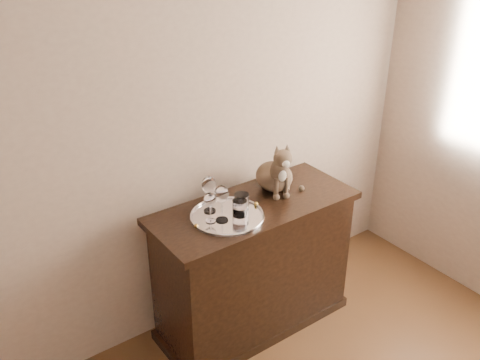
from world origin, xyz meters
The scene contains 9 objects.
wall_back centered at (0.00, 2.25, 1.35)m, with size 4.00×0.10×2.70m, color tan.
sideboard centered at (0.60, 1.94, 0.42)m, with size 1.20×0.50×0.85m, color black, non-canonical shape.
tray centered at (0.40, 1.92, 0.85)m, with size 0.40×0.40×0.01m, color white.
wine_glass_b centered at (0.35, 2.02, 0.96)m, with size 0.08×0.08×0.21m, color silver, non-canonical shape.
wine_glass_c centered at (0.30, 1.92, 0.94)m, with size 0.06×0.06×0.17m, color white, non-canonical shape.
wine_glass_d centered at (0.35, 1.90, 0.96)m, with size 0.08×0.08×0.21m, color white, non-canonical shape.
tumbler_a centered at (0.46, 1.89, 0.90)m, with size 0.08×0.08×0.09m, color silver.
tumbler_c centered at (0.51, 1.93, 0.90)m, with size 0.08×0.08×0.09m, color silver.
cat centered at (0.81, 2.03, 1.01)m, with size 0.32×0.30×0.33m, color #4E412E, non-canonical shape.
Camera 1 is at (-0.98, -0.11, 2.35)m, focal length 40.00 mm.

